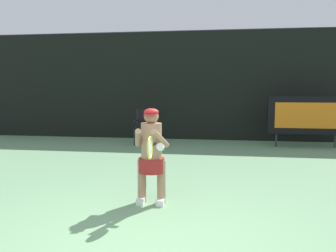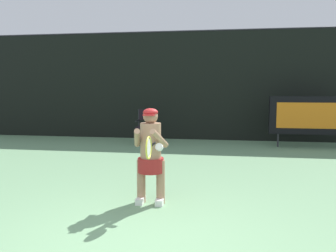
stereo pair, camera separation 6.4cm
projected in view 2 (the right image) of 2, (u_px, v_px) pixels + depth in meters
backdrop_screen at (198, 86)px, 11.91m from camera, size 18.00×0.12×3.66m
scoreboard at (308, 115)px, 10.30m from camera, size 2.20×0.21×1.50m
umpire_chair at (145, 124)px, 10.96m from camera, size 0.52×0.44×1.08m
water_bottle at (158, 142)px, 10.63m from camera, size 0.07×0.07×0.27m
tennis_player at (151, 153)px, 5.30m from camera, size 0.53×0.61×1.44m
tennis_racket at (149, 148)px, 4.76m from camera, size 0.03×0.60×0.31m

